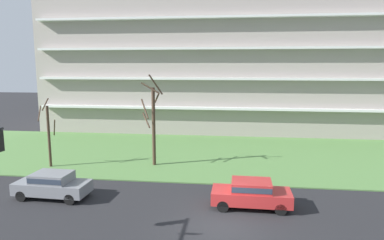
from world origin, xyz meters
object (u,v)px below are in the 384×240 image
Objects in this scene: tree_far_left at (49,134)px; sedan_red_center_left at (251,193)px; sedan_gray_near_left at (52,184)px; tree_left at (153,122)px.

tree_far_left reaches higher than sedan_red_center_left.
sedan_gray_near_left is 1.01× the size of sedan_red_center_left.
tree_far_left is at bearing -170.29° from tree_left.
tree_left reaches higher than sedan_red_center_left.
sedan_red_center_left is (7.32, -7.35, -2.70)m from tree_left.
sedan_red_center_left is at bearing -21.36° from tree_far_left.
tree_far_left is 7.15m from sedan_gray_near_left.
tree_left is 1.63× the size of sedan_gray_near_left.
tree_left is at bearing 9.71° from tree_far_left.
tree_far_left is 8.14m from tree_left.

